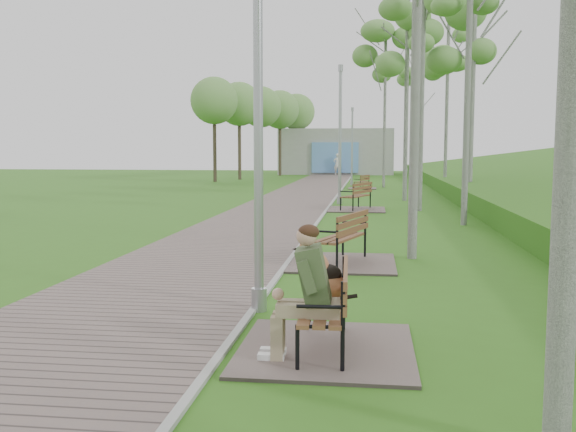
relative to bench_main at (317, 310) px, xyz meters
name	(u,v)px	position (x,y,z in m)	size (l,w,h in m)	color
ground	(226,349)	(-1.03, -0.04, -0.48)	(120.00, 120.00, 0.00)	#34681B
walkway	(295,199)	(-2.78, 21.46, -0.46)	(3.50, 67.00, 0.04)	#6D5D58
kerb	(334,199)	(-1.03, 21.46, -0.45)	(0.10, 67.00, 0.05)	#999993
building_north	(337,152)	(-2.53, 50.93, 1.52)	(10.00, 5.20, 4.00)	#9E9E99
bench_main	(317,310)	(0.00, 0.00, 0.00)	(1.94, 2.15, 1.69)	#6D5D58
bench_second	(340,252)	(-0.01, 5.52, -0.24)	(2.07, 2.30, 1.27)	#6D5D58
bench_third	(356,204)	(0.03, 16.74, -0.24)	(2.06, 2.29, 1.27)	#6D5D58
bench_far	(362,186)	(0.05, 29.57, -0.30)	(1.58, 1.75, 0.97)	#6D5D58
lamp_post_near	(258,123)	(-0.95, 1.70, 2.12)	(0.22, 0.22, 5.57)	#979A9F
lamp_post_second	(340,140)	(-0.70, 19.22, 2.14)	(0.22, 0.22, 5.60)	#979A9F
lamp_post_third	(352,149)	(-0.62, 33.00, 1.76)	(0.18, 0.18, 4.78)	#979A9F
pedestrian_near	(337,164)	(-2.29, 47.91, 0.46)	(0.68, 0.45, 1.87)	white
birch_mid_a	(424,7)	(2.34, 16.69, 6.73)	(2.50, 2.50, 9.18)	silver
birch_mid_b	(474,25)	(4.74, 21.14, 6.89)	(2.83, 2.83, 9.38)	silver
birch_mid_c	(408,38)	(2.03, 21.38, 6.47)	(2.48, 2.48, 8.84)	silver
birch_far_a	(448,51)	(4.36, 27.02, 6.69)	(2.29, 2.29, 9.12)	silver
birch_far_b	(386,55)	(1.30, 30.96, 7.11)	(2.83, 2.83, 9.67)	silver
birch_distant_b	(417,78)	(4.23, 47.71, 7.57)	(2.57, 2.57, 10.25)	silver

